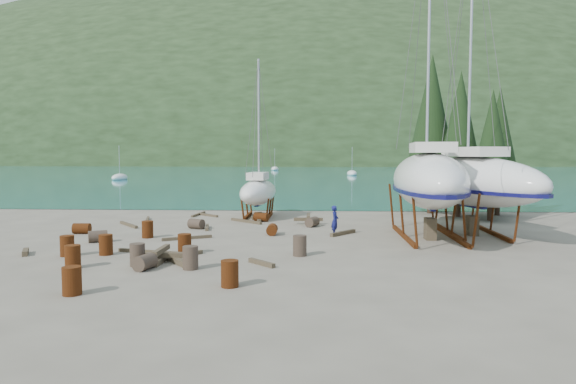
{
  "coord_description": "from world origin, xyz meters",
  "views": [
    {
      "loc": [
        2.62,
        -23.84,
        4.34
      ],
      "look_at": [
        1.19,
        3.0,
        2.34
      ],
      "focal_mm": 32.0,
      "sensor_mm": 36.0,
      "label": 1
    }
  ],
  "objects_px": {
    "large_sailboat_near": "(429,179)",
    "worker": "(335,220)",
    "large_sailboat_far": "(470,180)",
    "small_sailboat_shore": "(258,191)"
  },
  "relations": [
    {
      "from": "worker",
      "to": "small_sailboat_shore",
      "type": "bearing_deg",
      "value": 45.3
    },
    {
      "from": "large_sailboat_near",
      "to": "worker",
      "type": "xyz_separation_m",
      "value": [
        -4.77,
        0.54,
        -2.25
      ]
    },
    {
      "from": "large_sailboat_near",
      "to": "worker",
      "type": "relative_size",
      "value": 11.9
    },
    {
      "from": "large_sailboat_near",
      "to": "worker",
      "type": "bearing_deg",
      "value": 179.29
    },
    {
      "from": "large_sailboat_near",
      "to": "worker",
      "type": "distance_m",
      "value": 5.3
    },
    {
      "from": "large_sailboat_far",
      "to": "large_sailboat_near",
      "type": "bearing_deg",
      "value": -168.39
    },
    {
      "from": "large_sailboat_far",
      "to": "worker",
      "type": "bearing_deg",
      "value": 168.73
    },
    {
      "from": "large_sailboat_near",
      "to": "large_sailboat_far",
      "type": "bearing_deg",
      "value": 36.06
    },
    {
      "from": "large_sailboat_near",
      "to": "large_sailboat_far",
      "type": "xyz_separation_m",
      "value": [
        2.56,
        1.5,
        -0.13
      ]
    },
    {
      "from": "large_sailboat_far",
      "to": "worker",
      "type": "relative_size",
      "value": 11.22
    }
  ]
}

